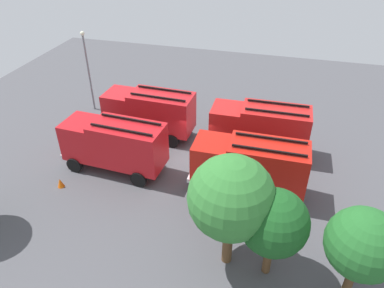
{
  "coord_description": "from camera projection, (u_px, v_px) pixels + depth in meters",
  "views": [
    {
      "loc": [
        -5.62,
        20.71,
        15.63
      ],
      "look_at": [
        0.0,
        0.0,
        1.4
      ],
      "focal_mm": 33.91,
      "sensor_mm": 36.0,
      "label": 1
    }
  ],
  "objects": [
    {
      "name": "tree_2",
      "position": [
        231.0,
        198.0,
        16.71
      ],
      "size": [
        4.13,
        4.13,
        6.41
      ],
      "color": "brown",
      "rests_on": "ground"
    },
    {
      "name": "firefighter_1",
      "position": [
        247.0,
        208.0,
        20.84
      ],
      "size": [
        0.3,
        0.43,
        1.83
      ],
      "rotation": [
        0.0,
        0.0,
        3.1
      ],
      "color": "black",
      "rests_on": "ground"
    },
    {
      "name": "lamppost",
      "position": [
        88.0,
        66.0,
        30.89
      ],
      "size": [
        0.36,
        0.36,
        7.08
      ],
      "color": "slate",
      "rests_on": "ground"
    },
    {
      "name": "traffic_cone_0",
      "position": [
        60.0,
        183.0,
        23.84
      ],
      "size": [
        0.45,
        0.45,
        0.64
      ],
      "primitive_type": "cone",
      "color": "#F2600C",
      "rests_on": "ground"
    },
    {
      "name": "fire_truck_1",
      "position": [
        149.0,
        111.0,
        28.29
      ],
      "size": [
        7.29,
        2.98,
        3.88
      ],
      "rotation": [
        0.0,
        0.0,
        -0.04
      ],
      "color": "red",
      "rests_on": "ground"
    },
    {
      "name": "ground_plane",
      "position": [
        192.0,
        160.0,
        26.52
      ],
      "size": [
        47.68,
        47.68,
        0.0
      ],
      "primitive_type": "plane",
      "color": "#4C4C51"
    },
    {
      "name": "firefighter_0",
      "position": [
        128.0,
        140.0,
        26.85
      ],
      "size": [
        0.44,
        0.29,
        1.79
      ],
      "rotation": [
        0.0,
        0.0,
        4.82
      ],
      "color": "black",
      "rests_on": "ground"
    },
    {
      "name": "fire_truck_0",
      "position": [
        260.0,
        126.0,
        26.32
      ],
      "size": [
        7.23,
        2.81,
        3.88
      ],
      "rotation": [
        0.0,
        0.0,
        0.01
      ],
      "color": "red",
      "rests_on": "ground"
    },
    {
      "name": "firefighter_2",
      "position": [
        142.0,
        108.0,
        31.08
      ],
      "size": [
        0.47,
        0.46,
        1.83
      ],
      "rotation": [
        0.0,
        0.0,
        0.83
      ],
      "color": "black",
      "rests_on": "ground"
    },
    {
      "name": "tree_1",
      "position": [
        274.0,
        223.0,
        16.63
      ],
      "size": [
        3.27,
        3.27,
        5.08
      ],
      "color": "brown",
      "rests_on": "ground"
    },
    {
      "name": "tree_0",
      "position": [
        363.0,
        244.0,
        15.56
      ],
      "size": [
        3.29,
        3.29,
        5.1
      ],
      "color": "brown",
      "rests_on": "ground"
    },
    {
      "name": "fire_truck_2",
      "position": [
        250.0,
        164.0,
        22.5
      ],
      "size": [
        7.21,
        2.76,
        3.88
      ],
      "rotation": [
        0.0,
        0.0,
        0.0
      ],
      "color": "red",
      "rests_on": "ground"
    },
    {
      "name": "traffic_cone_1",
      "position": [
        150.0,
        116.0,
        31.34
      ],
      "size": [
        0.49,
        0.49,
        0.69
      ],
      "primitive_type": "cone",
      "color": "#F2600C",
      "rests_on": "ground"
    },
    {
      "name": "fire_truck_3",
      "position": [
        114.0,
        143.0,
        24.47
      ],
      "size": [
        7.34,
        3.12,
        3.88
      ],
      "rotation": [
        0.0,
        0.0,
        -0.06
      ],
      "color": "red",
      "rests_on": "ground"
    }
  ]
}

